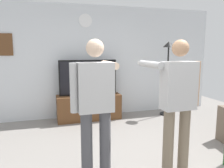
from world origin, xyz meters
TOP-DOWN VIEW (x-y plane):
  - back_wall at (0.00, 2.95)m, footprint 6.40×0.10m
  - tv_stand at (-0.21, 2.60)m, footprint 1.48×0.50m
  - television at (-0.21, 2.65)m, footprint 1.35×0.07m
  - wall_clock at (-0.21, 2.89)m, footprint 0.31×0.03m
  - floor_lamp at (1.75, 2.42)m, footprint 0.32×0.32m
  - person_standing_nearer_lamp at (-0.61, 0.10)m, footprint 0.60×0.78m
  - person_standing_nearer_couch at (0.44, -0.03)m, footprint 0.61×0.78m

SIDE VIEW (x-z plane):
  - tv_stand at x=-0.21m, z-range 0.00..0.59m
  - television at x=-0.21m, z-range 0.59..1.41m
  - person_standing_nearer_lamp at x=-0.61m, z-range 0.12..1.89m
  - person_standing_nearer_couch at x=0.44m, z-range 0.12..1.89m
  - floor_lamp at x=1.75m, z-range 0.40..2.24m
  - back_wall at x=0.00m, z-range 0.00..2.70m
  - wall_clock at x=-0.21m, z-range 2.17..2.48m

